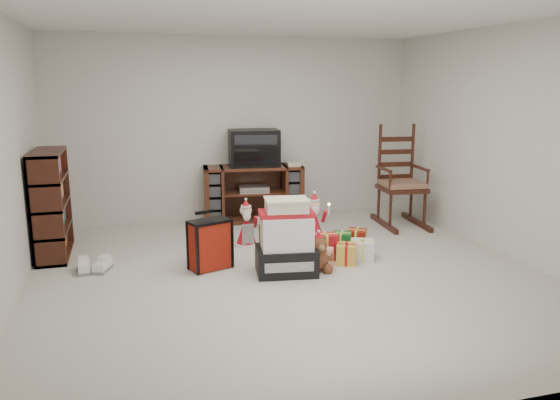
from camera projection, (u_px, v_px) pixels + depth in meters
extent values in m
cube|color=beige|center=(288.00, 275.00, 5.47)|extent=(5.00, 5.00, 0.01)
cube|color=white|center=(289.00, 13.00, 4.94)|extent=(5.00, 5.00, 0.01)
cube|color=silver|center=(236.00, 129.00, 7.55)|extent=(5.00, 0.01, 2.50)
cube|color=silver|center=(427.00, 207.00, 2.85)|extent=(5.00, 0.01, 2.50)
cube|color=silver|center=(1.00, 161.00, 4.53)|extent=(0.01, 5.00, 2.50)
cube|color=silver|center=(510.00, 143.00, 5.88)|extent=(0.01, 5.00, 2.50)
cube|color=#492214|center=(253.00, 193.00, 7.53)|extent=(1.39, 0.62, 0.77)
cube|color=#B1B1B3|center=(254.00, 189.00, 7.48)|extent=(0.43, 0.33, 0.08)
cube|color=#39160F|center=(51.00, 204.00, 5.97)|extent=(0.32, 0.96, 1.17)
cube|color=#39160F|center=(402.00, 188.00, 7.25)|extent=(0.60, 0.59, 0.05)
cube|color=#926D4F|center=(402.00, 184.00, 7.24)|extent=(0.56, 0.54, 0.06)
cube|color=#39160F|center=(395.00, 152.00, 7.39)|extent=(0.47, 0.11, 0.86)
cube|color=#39160F|center=(400.00, 223.00, 7.35)|extent=(0.64, 0.97, 0.06)
cube|color=black|center=(286.00, 260.00, 5.48)|extent=(0.65, 0.52, 0.27)
cube|color=silver|center=(286.00, 232.00, 5.42)|extent=(0.55, 0.45, 0.33)
cube|color=#AC131A|center=(286.00, 213.00, 5.38)|extent=(0.58, 0.37, 0.05)
cube|color=beige|center=(286.00, 206.00, 5.36)|extent=(0.44, 0.36, 0.11)
cube|color=maroon|center=(210.00, 245.00, 5.57)|extent=(0.45, 0.33, 0.52)
cube|color=black|center=(208.00, 211.00, 5.59)|extent=(0.21, 0.10, 0.03)
ellipsoid|color=brown|center=(318.00, 259.00, 5.56)|extent=(0.25, 0.21, 0.26)
sphere|color=brown|center=(319.00, 245.00, 5.50)|extent=(0.17, 0.17, 0.17)
cone|color=#B61322|center=(314.00, 226.00, 6.54)|extent=(0.28, 0.28, 0.40)
sphere|color=beige|center=(314.00, 205.00, 6.49)|extent=(0.14, 0.14, 0.14)
cone|color=#B61322|center=(314.00, 196.00, 6.47)|extent=(0.12, 0.12, 0.10)
cylinder|color=silver|center=(329.00, 210.00, 6.43)|extent=(0.02, 0.02, 0.12)
cone|color=#B61322|center=(246.00, 231.00, 6.39)|extent=(0.26, 0.26, 0.37)
sphere|color=beige|center=(246.00, 211.00, 6.34)|extent=(0.13, 0.13, 0.13)
cone|color=#B61322|center=(246.00, 203.00, 6.32)|extent=(0.11, 0.11, 0.09)
cylinder|color=silver|center=(259.00, 216.00, 6.29)|extent=(0.02, 0.02, 0.11)
cube|color=white|center=(84.00, 268.00, 5.52)|extent=(0.14, 0.29, 0.10)
cube|color=white|center=(103.00, 266.00, 5.57)|extent=(0.21, 0.31, 0.10)
cube|color=#AC131A|center=(328.00, 250.00, 5.87)|extent=(0.23, 0.23, 0.23)
cube|color=#1A6A31|center=(336.00, 243.00, 6.13)|extent=(0.23, 0.23, 0.23)
cube|color=yellow|center=(352.00, 252.00, 5.81)|extent=(0.23, 0.23, 0.23)
cube|color=white|center=(335.00, 259.00, 5.57)|extent=(0.23, 0.23, 0.23)
cube|color=silver|center=(361.00, 246.00, 6.02)|extent=(0.23, 0.23, 0.23)
cube|color=maroon|center=(344.00, 238.00, 6.34)|extent=(0.23, 0.23, 0.23)
cube|color=black|center=(254.00, 148.00, 7.44)|extent=(0.72, 0.55, 0.49)
cube|color=black|center=(258.00, 150.00, 7.21)|extent=(0.57, 0.08, 0.39)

